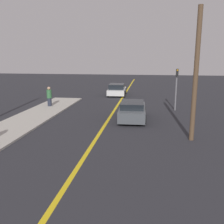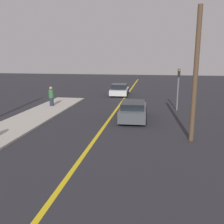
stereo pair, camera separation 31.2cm
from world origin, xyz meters
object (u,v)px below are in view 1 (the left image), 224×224
(car_near_right_lane, at_px, (132,110))
(utility_pole, at_px, (196,76))
(car_ahead_center, at_px, (117,90))
(pedestrian_mid_group, at_px, (49,97))
(traffic_light, at_px, (176,85))

(car_near_right_lane, relative_size, utility_pole, 0.64)
(car_ahead_center, height_order, pedestrian_mid_group, pedestrian_mid_group)
(traffic_light, bearing_deg, utility_pole, -89.20)
(car_ahead_center, bearing_deg, pedestrian_mid_group, -125.06)
(car_near_right_lane, xyz_separation_m, traffic_light, (3.26, 3.41, 1.47))
(pedestrian_mid_group, xyz_separation_m, traffic_light, (10.57, 0.22, 1.17))
(car_near_right_lane, xyz_separation_m, pedestrian_mid_group, (-7.32, 3.20, 0.31))
(pedestrian_mid_group, relative_size, traffic_light, 0.50)
(car_near_right_lane, relative_size, traffic_light, 1.27)
(car_ahead_center, relative_size, pedestrian_mid_group, 2.39)
(car_near_right_lane, relative_size, pedestrian_mid_group, 2.55)
(pedestrian_mid_group, xyz_separation_m, utility_pole, (10.68, -7.17, 2.41))
(car_ahead_center, distance_m, pedestrian_mid_group, 8.98)
(car_near_right_lane, distance_m, car_ahead_center, 10.99)
(car_near_right_lane, distance_m, traffic_light, 4.94)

